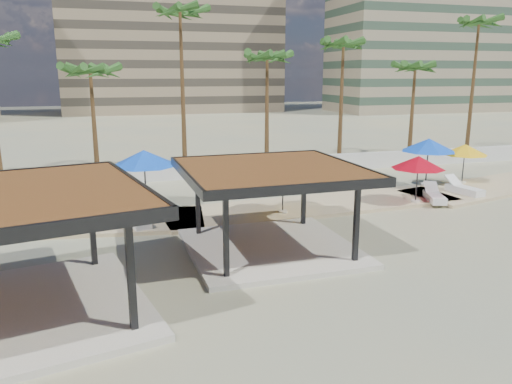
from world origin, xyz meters
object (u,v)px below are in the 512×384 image
pavilion_west (11,244)px  lounger_c (464,189)px  umbrella_a (35,176)px  umbrella_c (418,163)px  lounger_b (434,197)px  pavilion_central (271,201)px  lounger_a (137,220)px

pavilion_west → lounger_c: size_ratio=3.51×
umbrella_a → lounger_c: bearing=-2.9°
umbrella_c → lounger_b: size_ratio=1.28×
lounger_b → lounger_c: size_ratio=0.96×
pavilion_central → lounger_b: (10.75, 4.38, -1.64)m
pavilion_west → lounger_a: pavilion_west is taller
pavilion_west → lounger_b: bearing=9.5°
lounger_a → lounger_c: size_ratio=0.93×
pavilion_west → lounger_b: (19.46, 7.60, -1.83)m
lounger_a → lounger_c: 18.34m
pavilion_central → umbrella_c: 10.49m
pavilion_west → umbrella_a: pavilion_west is taller
lounger_a → lounger_b: 15.66m
pavilion_central → umbrella_c: bearing=23.4°
pavilion_central → lounger_c: bearing=20.8°
pavilion_central → umbrella_c: pavilion_central is taller
lounger_a → lounger_c: bearing=-101.2°
lounger_c → pavilion_central: bearing=102.2°
lounger_b → lounger_c: 2.84m
umbrella_c → lounger_c: (3.87, 1.02, -1.93)m
umbrella_c → lounger_b: 2.28m
umbrella_c → pavilion_central: bearing=-155.6°
pavilion_west → lounger_c: 23.79m
pavilion_central → pavilion_west: bearing=-160.7°
umbrella_a → umbrella_c: bearing=-6.5°
pavilion_central → lounger_b: size_ratio=2.89×
lounger_a → umbrella_a: bearing=51.6°
umbrella_a → umbrella_c: size_ratio=0.97×
umbrella_a → lounger_a: (4.32, -1.97, -1.91)m
umbrella_c → lounger_c: 4.44m
pavilion_central → lounger_a: 6.87m
lounger_a → pavilion_west: bearing=140.0°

